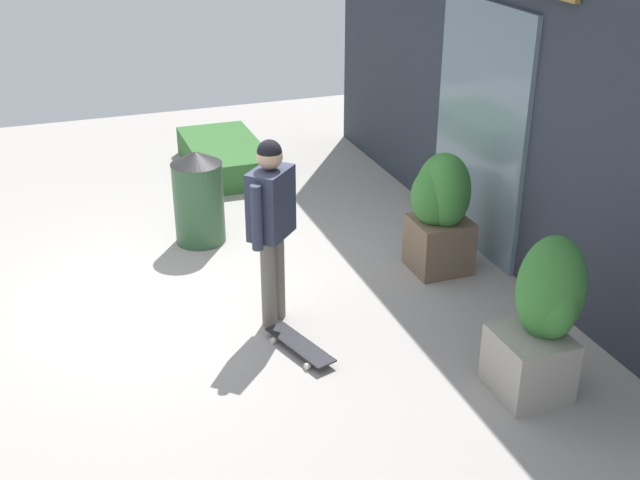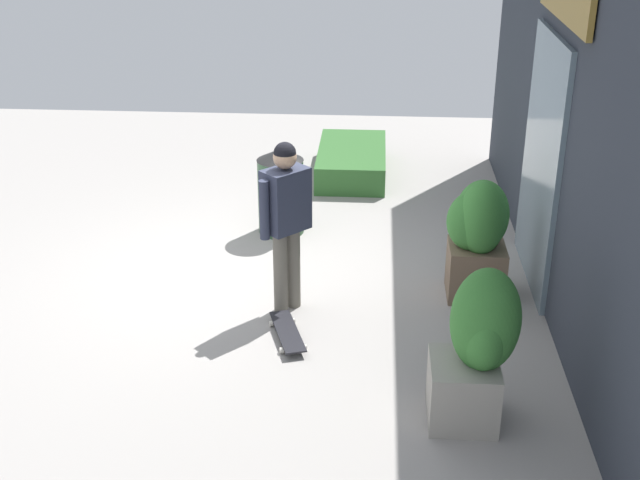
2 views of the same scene
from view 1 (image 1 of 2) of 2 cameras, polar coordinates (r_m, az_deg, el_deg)
ground_plane at (r=7.56m, az=-8.46°, el=-3.83°), size 12.00×12.00×0.00m
building_facade at (r=7.95m, az=13.13°, el=12.11°), size 7.81×0.31×3.86m
skateboarder at (r=6.63m, az=-3.46°, el=1.77°), size 0.47×0.47×1.65m
skateboard at (r=6.63m, az=-1.43°, el=-7.43°), size 0.76×0.41×0.08m
planter_box_left at (r=7.73m, az=8.58°, el=2.51°), size 0.57×0.59×1.20m
planter_box_right at (r=6.13m, az=15.49°, el=-5.06°), size 0.58×0.64×1.26m
trash_bin at (r=8.40m, az=-8.58°, el=3.02°), size 0.53×0.53×0.99m
hedge_ledge at (r=10.47m, az=-6.76°, el=5.87°), size 1.74×0.90×0.36m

